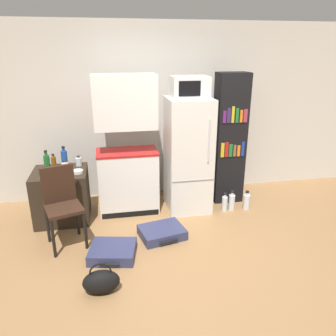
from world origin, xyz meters
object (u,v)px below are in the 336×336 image
(bottle_amber_beer, at_px, (54,162))
(bottle_milk_white, at_px, (65,167))
(kitchen_hutch, at_px, (127,151))
(water_bottle_middle, at_px, (225,203))
(refrigerator, at_px, (188,155))
(side_table, at_px, (62,195))
(suitcase_large_flat, at_px, (162,232))
(bottle_clear_short, at_px, (79,162))
(chair, at_px, (61,199))
(handbag, at_px, (101,281))
(bookshelf, at_px, (229,140))
(water_bottle_back, at_px, (232,202))
(bowl, at_px, (78,172))
(bottle_blue_soda, at_px, (64,158))
(microwave, at_px, (190,87))
(suitcase_small_flat, at_px, (113,252))
(bottle_green_tall, at_px, (47,164))
(water_bottle_front, at_px, (247,201))

(bottle_amber_beer, xyz_separation_m, bottle_milk_white, (0.17, -0.19, -0.02))
(bottle_amber_beer, bearing_deg, kitchen_hutch, -5.15)
(bottle_amber_beer, height_order, water_bottle_middle, bottle_amber_beer)
(refrigerator, xyz_separation_m, bottle_milk_white, (-1.69, -0.03, -0.05))
(side_table, distance_m, bottle_amber_beer, 0.48)
(kitchen_hutch, distance_m, suitcase_large_flat, 1.23)
(kitchen_hutch, relative_size, bottle_clear_short, 13.69)
(chair, relative_size, handbag, 2.67)
(refrigerator, height_order, bookshelf, bookshelf)
(bookshelf, distance_m, water_bottle_back, 0.92)
(bookshelf, xyz_separation_m, bowl, (-2.20, -0.29, -0.25))
(bottle_milk_white, bearing_deg, refrigerator, 0.85)
(bottle_blue_soda, xyz_separation_m, water_bottle_middle, (2.23, -0.42, -0.70))
(microwave, bearing_deg, side_table, -179.54)
(kitchen_hutch, distance_m, chair, 1.15)
(refrigerator, bearing_deg, water_bottle_middle, -24.49)
(kitchen_hutch, xyz_separation_m, suitcase_large_flat, (0.35, -0.83, -0.84))
(microwave, relative_size, handbag, 1.37)
(bottle_blue_soda, relative_size, water_bottle_back, 0.96)
(microwave, xyz_separation_m, suitcase_small_flat, (-1.14, -1.06, -1.71))
(bottle_amber_beer, xyz_separation_m, bowl, (0.33, -0.30, -0.06))
(bottle_green_tall, bearing_deg, bookshelf, 5.25)
(suitcase_small_flat, bearing_deg, microwave, 54.46)
(bottle_blue_soda, distance_m, water_bottle_front, 2.70)
(bottle_amber_beer, relative_size, bowl, 1.34)
(refrigerator, height_order, bottle_blue_soda, refrigerator)
(bottle_green_tall, relative_size, handbag, 0.88)
(bottle_blue_soda, distance_m, chair, 0.86)
(side_table, relative_size, kitchen_hutch, 0.37)
(bottle_blue_soda, bearing_deg, bookshelf, -0.63)
(water_bottle_middle, bearing_deg, bottle_amber_beer, 170.43)
(bottle_green_tall, height_order, water_bottle_middle, bottle_green_tall)
(microwave, relative_size, bowl, 3.46)
(bottle_green_tall, height_order, bottle_clear_short, bottle_green_tall)
(water_bottle_middle, bearing_deg, suitcase_small_flat, -153.20)
(bowl, bearing_deg, water_bottle_back, -2.10)
(microwave, distance_m, bottle_amber_beer, 2.11)
(bottle_clear_short, bearing_deg, suitcase_large_flat, -42.17)
(bottle_blue_soda, relative_size, chair, 0.30)
(bottle_blue_soda, xyz_separation_m, water_bottle_back, (2.34, -0.39, -0.70))
(microwave, distance_m, handbag, 2.64)
(handbag, height_order, water_bottle_middle, handbag)
(bottle_green_tall, bearing_deg, microwave, 2.27)
(water_bottle_back, bearing_deg, water_bottle_middle, -169.37)
(bottle_milk_white, bearing_deg, bottle_green_tall, -166.38)
(bottle_clear_short, relative_size, water_bottle_front, 0.50)
(refrigerator, relative_size, bottle_blue_soda, 5.70)
(bottle_green_tall, relative_size, water_bottle_front, 1.12)
(chair, height_order, water_bottle_front, chair)
(suitcase_large_flat, height_order, water_bottle_middle, water_bottle_middle)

